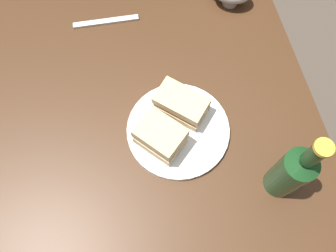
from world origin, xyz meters
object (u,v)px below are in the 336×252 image
sandwich_half_left (181,104)px  cider_bottle (292,172)px  plate (178,130)px  fork (106,21)px  sandwich_half_right (160,136)px

sandwich_half_left → cider_bottle: bearing=39.1°
plate → sandwich_half_left: 0.06m
fork → sandwich_half_right: bearing=-76.1°
sandwich_half_right → cider_bottle: cider_bottle is taller
sandwich_half_right → cider_bottle: bearing=58.6°
cider_bottle → sandwich_half_left: bearing=-140.9°
plate → sandwich_half_left: (-0.05, 0.02, 0.04)m
sandwich_half_right → fork: bearing=-168.5°
plate → fork: plate is taller
sandwich_half_right → cider_bottle: (0.15, 0.24, 0.05)m
plate → sandwich_half_left: sandwich_half_left is taller
plate → cider_bottle: cider_bottle is taller
sandwich_half_left → sandwich_half_right: sandwich_half_right is taller
sandwich_half_left → fork: bearing=-155.3°
plate → cider_bottle: size_ratio=0.97×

